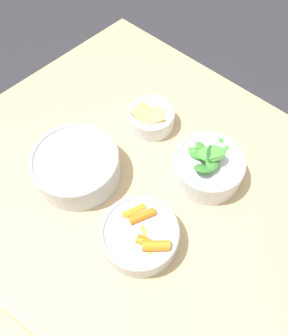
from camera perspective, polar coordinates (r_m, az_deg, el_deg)
ground_plane at (r=1.45m, az=1.36°, el=-19.56°), size 10.00×10.00×0.00m
dining_table at (r=0.84m, az=2.24°, el=-9.98°), size 1.08×0.85×0.77m
bowl_carrots at (r=0.66m, az=-0.65°, el=-11.56°), size 0.16×0.16×0.06m
bowl_greens at (r=0.74m, az=11.05°, el=0.39°), size 0.16×0.16×0.10m
bowl_beans_hotdog at (r=0.75m, az=-11.64°, el=0.35°), size 0.20×0.20×0.07m
bowl_cookies at (r=0.83m, az=1.23°, el=8.86°), size 0.12×0.12×0.05m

